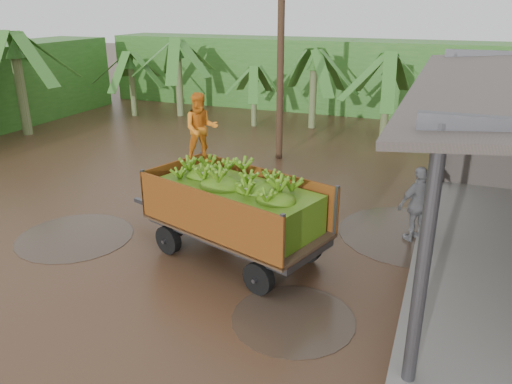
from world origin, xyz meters
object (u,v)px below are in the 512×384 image
man_blue (169,196)px  man_grey (418,204)px  banana_trailer (235,205)px  utility_pole (281,35)px

man_blue → man_grey: size_ratio=0.90×
banana_trailer → utility_pole: utility_pole is taller
man_grey → man_blue: bearing=-26.3°
man_blue → utility_pole: utility_pole is taller
man_grey → utility_pole: 8.15m
man_blue → utility_pole: (0.61, 6.68, 3.51)m
utility_pole → man_grey: bearing=-44.7°
banana_trailer → man_grey: banana_trailer is taller
man_blue → utility_pole: bearing=-109.1°
utility_pole → man_blue: bearing=-95.2°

